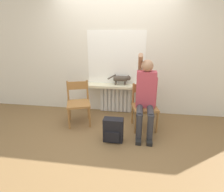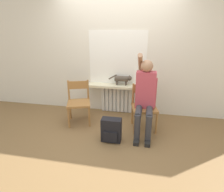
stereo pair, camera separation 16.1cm
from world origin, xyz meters
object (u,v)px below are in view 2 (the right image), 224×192
at_px(chair_left, 79,102).
at_px(chair_right, 144,106).
at_px(cat, 123,79).
at_px(backpack, 111,130).
at_px(person, 145,94).

bearing_deg(chair_left, chair_right, -19.17).
relative_size(chair_left, chair_right, 1.00).
relative_size(cat, backpack, 1.25).
bearing_deg(cat, person, -54.78).
xyz_separation_m(chair_right, backpack, (-0.50, -0.56, -0.24)).
xyz_separation_m(chair_left, chair_right, (1.26, 0.00, 0.00)).
xyz_separation_m(chair_left, cat, (0.78, 0.59, 0.35)).
relative_size(chair_right, backpack, 2.07).
xyz_separation_m(chair_right, cat, (-0.48, 0.58, 0.35)).
bearing_deg(backpack, chair_right, 48.19).
relative_size(person, cat, 2.81).
bearing_deg(chair_left, cat, 17.67).
relative_size(chair_right, cat, 1.66).
distance_m(chair_left, cat, 1.04).
height_order(cat, backpack, cat).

